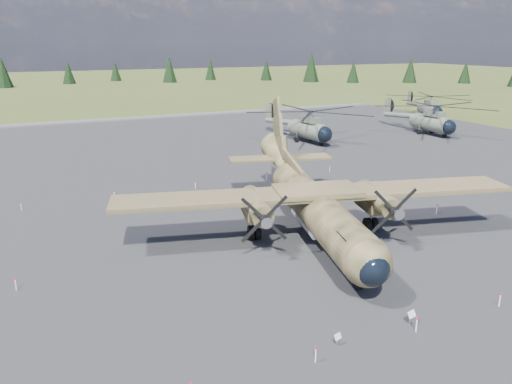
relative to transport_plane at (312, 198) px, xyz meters
name	(u,v)px	position (x,y,z in m)	size (l,w,h in m)	color
ground	(265,245)	(-4.35, -0.71, -2.83)	(500.00, 500.00, 0.00)	#4A5224
apron	(217,206)	(-4.35, 9.29, -2.83)	(120.00, 120.00, 0.04)	#5B5A5F
transport_plane	(312,198)	(0.00, 0.00, 0.00)	(29.61, 26.50, 9.83)	#383A1F
helicopter_near	(309,120)	(18.44, 31.47, 0.55)	(20.52, 22.97, 4.76)	slate
helicopter_mid	(432,114)	(39.40, 28.76, 0.56)	(19.04, 22.28, 4.77)	slate
helicopter_far	(430,102)	(52.42, 42.90, 0.26)	(21.79, 21.82, 4.36)	slate
info_placard_left	(338,338)	(-6.66, -13.49, -2.39)	(0.45, 0.29, 0.65)	gray
info_placard_right	(411,316)	(-2.10, -13.53, -2.30)	(0.54, 0.32, 0.79)	gray
barrier_fence	(260,240)	(-4.81, -0.78, -2.32)	(33.12, 29.62, 0.85)	white
treeline	(276,201)	(-5.71, -4.92, 1.98)	(341.20, 339.61, 10.97)	black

